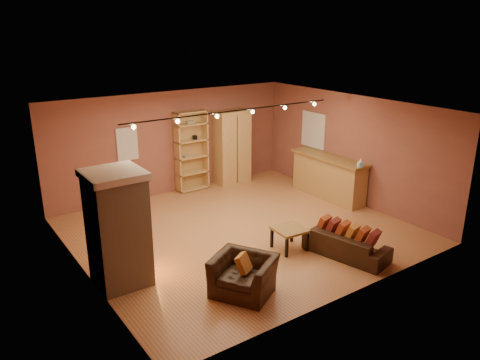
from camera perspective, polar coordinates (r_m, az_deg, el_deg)
floor at (r=10.72m, az=0.07°, el=-6.17°), size 7.00×7.00×0.00m
ceiling at (r=9.89m, az=0.08°, el=8.74°), size 7.00×7.00×0.00m
back_wall at (r=12.92m, az=-8.22°, el=4.53°), size 7.00×0.02×2.80m
left_wall at (r=8.81m, az=-18.97°, el=-2.97°), size 0.02×6.50×2.80m
right_wall at (r=12.48m, az=13.41°, el=3.71°), size 0.02×6.50×2.80m
fireplace at (r=8.53m, az=-14.62°, el=-5.74°), size 1.01×0.98×2.12m
back_window at (r=12.36m, az=-13.59°, el=4.28°), size 0.56×0.04×0.86m
bookcase at (r=13.10m, az=-6.07°, el=3.63°), size 0.92×0.36×2.25m
armoire at (r=13.63m, az=-0.98°, el=4.07°), size 1.06×0.61×2.15m
bar_counter at (r=12.79m, az=10.72°, el=0.41°), size 0.63×2.37×1.14m
tissue_box at (r=11.86m, az=14.47°, el=2.00°), size 0.15×0.15×0.22m
right_window at (r=13.34m, az=8.95°, el=6.04°), size 0.05×0.90×1.00m
loveseat at (r=9.70m, az=12.87°, el=-7.11°), size 0.88×1.78×0.73m
armchair at (r=8.21m, az=0.43°, el=-10.81°), size 1.11×1.23×0.90m
coffee_table at (r=9.77m, az=6.07°, el=-6.23°), size 0.66×0.66×0.47m
track_rail at (r=10.07m, az=-0.58°, el=8.26°), size 5.20×0.09×0.13m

